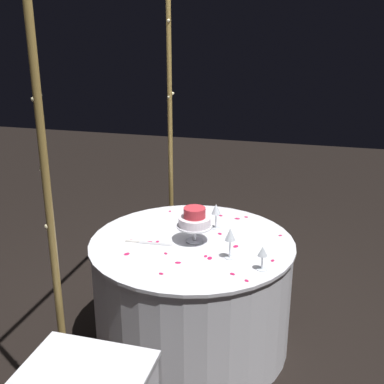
{
  "coord_description": "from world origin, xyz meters",
  "views": [
    {
      "loc": [
        -2.62,
        -0.71,
        2.0
      ],
      "look_at": [
        0.0,
        0.0,
        1.06
      ],
      "focal_mm": 44.87,
      "sensor_mm": 36.0,
      "label": 1
    }
  ],
  "objects": [
    {
      "name": "rose_petal_4",
      "position": [
        -0.09,
        0.37,
        0.74
      ],
      "size": [
        0.05,
        0.05,
        0.0
      ],
      "primitive_type": "ellipsoid",
      "rotation": [
        0.0,
        0.0,
        0.88
      ],
      "color": "#C61951",
      "rests_on": "main_table"
    },
    {
      "name": "rose_petal_11",
      "position": [
        -0.35,
        -0.32,
        0.74
      ],
      "size": [
        0.03,
        0.04,
        0.0
      ],
      "primitive_type": "ellipsoid",
      "rotation": [
        0.0,
        0.0,
        1.09
      ],
      "color": "#C61951",
      "rests_on": "main_table"
    },
    {
      "name": "rose_petal_12",
      "position": [
        -0.09,
        0.25,
        0.74
      ],
      "size": [
        0.04,
        0.05,
        0.0
      ],
      "primitive_type": "ellipsoid",
      "rotation": [
        0.0,
        0.0,
        2.16
      ],
      "color": "#C61951",
      "rests_on": "main_table"
    },
    {
      "name": "rose_petal_7",
      "position": [
        0.38,
        0.08,
        0.74
      ],
      "size": [
        0.04,
        0.04,
        0.0
      ],
      "primitive_type": "ellipsoid",
      "rotation": [
        0.0,
        0.0,
        2.49
      ],
      "color": "#C61951",
      "rests_on": "main_table"
    },
    {
      "name": "rose_petal_0",
      "position": [
        -0.28,
        0.32,
        0.74
      ],
      "size": [
        0.05,
        0.04,
        0.0
      ],
      "primitive_type": "ellipsoid",
      "rotation": [
        0.0,
        0.0,
        5.82
      ],
      "color": "#C61951",
      "rests_on": "main_table"
    },
    {
      "name": "rose_petal_10",
      "position": [
        -0.07,
        0.2,
        0.74
      ],
      "size": [
        0.03,
        0.02,
        0.0
      ],
      "primitive_type": "ellipsoid",
      "rotation": [
        0.0,
        0.0,
        6.13
      ],
      "color": "#C61951",
      "rests_on": "main_table"
    },
    {
      "name": "rose_petal_20",
      "position": [
        -0.45,
        0.05,
        0.74
      ],
      "size": [
        0.03,
        0.03,
        0.0
      ],
      "primitive_type": "ellipsoid",
      "rotation": [
        0.0,
        0.0,
        1.23
      ],
      "color": "#C61951",
      "rests_on": "main_table"
    },
    {
      "name": "rose_petal_1",
      "position": [
        0.15,
        -0.14,
        0.74
      ],
      "size": [
        0.04,
        0.04,
        0.0
      ],
      "primitive_type": "ellipsoid",
      "rotation": [
        0.0,
        0.0,
        3.95
      ],
      "color": "#C61951",
      "rests_on": "main_table"
    },
    {
      "name": "wine_glass_1",
      "position": [
        0.23,
        -0.1,
        0.86
      ],
      "size": [
        0.06,
        0.06,
        0.17
      ],
      "color": "silver",
      "rests_on": "main_table"
    },
    {
      "name": "rose_petal_19",
      "position": [
        0.48,
        -0.26,
        0.74
      ],
      "size": [
        0.02,
        0.03,
        0.0
      ],
      "primitive_type": "ellipsoid",
      "rotation": [
        0.0,
        0.0,
        1.45
      ],
      "color": "#C61951",
      "rests_on": "main_table"
    },
    {
      "name": "wine_glass_2",
      "position": [
        -0.16,
        -0.27,
        0.87
      ],
      "size": [
        0.06,
        0.06,
        0.18
      ],
      "color": "silver",
      "rests_on": "main_table"
    },
    {
      "name": "rose_petal_13",
      "position": [
        -0.3,
        -0.0,
        0.74
      ],
      "size": [
        0.03,
        0.04,
        0.0
      ],
      "primitive_type": "ellipsoid",
      "rotation": [
        0.0,
        0.0,
        4.96
      ],
      "color": "#C61951",
      "rests_on": "main_table"
    },
    {
      "name": "tiered_cake",
      "position": [
        -0.0,
        -0.02,
        0.88
      ],
      "size": [
        0.22,
        0.22,
        0.22
      ],
      "color": "silver",
      "rests_on": "main_table"
    },
    {
      "name": "rose_petal_17",
      "position": [
        -0.2,
        -0.16,
        0.74
      ],
      "size": [
        0.04,
        0.03,
        0.0
      ],
      "primitive_type": "ellipsoid",
      "rotation": [
        0.0,
        0.0,
        0.05
      ],
      "color": "#C61951",
      "rests_on": "main_table"
    },
    {
      "name": "cake_knife",
      "position": [
        -0.1,
        0.27,
        0.74
      ],
      "size": [
        0.04,
        0.3,
        0.01
      ],
      "color": "silver",
      "rests_on": "main_table"
    },
    {
      "name": "rose_petal_8",
      "position": [
        -0.4,
        -0.41,
        0.74
      ],
      "size": [
        0.03,
        0.03,
        0.0
      ],
      "primitive_type": "ellipsoid",
      "rotation": [
        0.0,
        0.0,
        0.78
      ],
      "color": "#C61951",
      "rests_on": "main_table"
    },
    {
      "name": "rose_petal_3",
      "position": [
        0.46,
        -0.09,
        0.74
      ],
      "size": [
        0.04,
        0.04,
        0.0
      ],
      "primitive_type": "ellipsoid",
      "rotation": [
        0.0,
        0.0,
        4.05
      ],
      "color": "#C61951",
      "rests_on": "main_table"
    },
    {
      "name": "rose_petal_18",
      "position": [
        -0.09,
        0.2,
        0.74
      ],
      "size": [
        0.03,
        0.04,
        0.0
      ],
      "primitive_type": "ellipsoid",
      "rotation": [
        0.0,
        0.0,
        1.79
      ],
      "color": "#C61951",
      "rests_on": "main_table"
    },
    {
      "name": "rose_petal_14",
      "position": [
        0.15,
        0.01,
        0.74
      ],
      "size": [
        0.03,
        0.03,
        0.0
      ],
      "primitive_type": "ellipsoid",
      "rotation": [
        0.0,
        0.0,
        5.77
      ],
      "color": "#C61951",
      "rests_on": "main_table"
    },
    {
      "name": "rose_petal_2",
      "position": [
        0.23,
        -0.52,
        0.74
      ],
      "size": [
        0.03,
        0.03,
        0.0
      ],
      "primitive_type": "ellipsoid",
      "rotation": [
        0.0,
        0.0,
        2.24
      ],
      "color": "#C61951",
      "rests_on": "main_table"
    },
    {
      "name": "rose_petal_15",
      "position": [
        0.43,
        -0.21,
        0.74
      ],
      "size": [
        0.03,
        0.04,
        0.0
      ],
      "primitive_type": "ellipsoid",
      "rotation": [
        0.0,
        0.0,
        1.58
      ],
      "color": "#C61951",
      "rests_on": "main_table"
    },
    {
      "name": "ground_plane",
      "position": [
        0.0,
        0.0,
        0.0
      ],
      "size": [
        12.0,
        12.0,
        0.0
      ],
      "primitive_type": "plane",
      "color": "black"
    },
    {
      "name": "rose_petal_9",
      "position": [
        -0.18,
        -0.13,
        0.74
      ],
      "size": [
        0.03,
        0.02,
        0.0
      ],
      "primitive_type": "ellipsoid",
      "rotation": [
        0.0,
        0.0,
        0.0
      ],
      "color": "#C61951",
      "rests_on": "main_table"
    },
    {
      "name": "main_table",
      "position": [
        0.0,
        0.0,
        0.37
      ],
      "size": [
        1.27,
        1.27,
        0.74
      ],
      "color": "white",
      "rests_on": "ground"
    },
    {
      "name": "rose_petal_5",
      "position": [
        -0.14,
        -0.51,
        0.74
      ],
      "size": [
        0.03,
        0.03,
        0.0
      ],
      "primitive_type": "ellipsoid",
      "rotation": [
        0.0,
        0.0,
        2.9
      ],
      "color": "#C61951",
      "rests_on": "main_table"
    },
    {
      "name": "rose_petal_21",
      "position": [
        0.45,
        0.29,
        0.74
      ],
      "size": [
        0.03,
        0.02,
        0.0
      ],
      "primitive_type": "ellipsoid",
      "rotation": [
        0.0,
        0.0,
        0.16
      ],
      "color": "#C61951",
      "rests_on": "main_table"
    },
    {
      "name": "rose_petal_16",
      "position": [
        -0.01,
        -0.28,
        0.74
      ],
      "size": [
        0.05,
        0.04,
        0.0
      ],
      "primitive_type": "ellipsoid",
      "rotation": [
        0.0,
        0.0,
        2.74
      ],
      "color": "#C61951",
      "rests_on": "main_table"
    },
    {
      "name": "rose_petal_6",
      "position": [
        -0.21,
        0.1,
        0.74
      ],
      "size": [
        0.03,
        0.03,
        0.0
      ],
      "primitive_type": "ellipsoid",
      "rotation": [
        0.0,
        0.0,
        0.69
      ],
      "color": "#C61951",
      "rests_on": "main_table"
    },
    {
      "name": "wine_glass_0",
      "position": [
        -0.26,
        -0.47,
        0.84
      ],
      "size": [
        0.06,
        0.06,
        0.14
      ],
      "color": "silver",
      "rests_on": "main_table"
    },
    {
      "name": "decorative_arch",
      "position": [
        -0.0,
        0.41,
        1.52
      ],
      "size": [
        1.81,
        0.06,
        2.41
      ],
      "color": "olive",
      "rests_on": "ground"
    }
  ]
}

